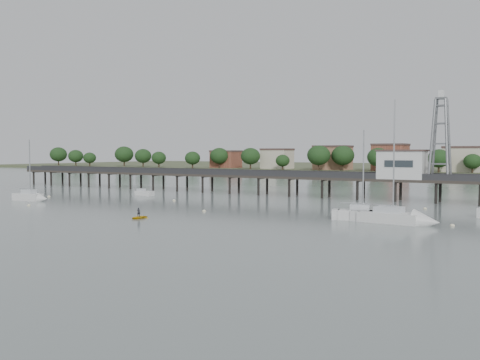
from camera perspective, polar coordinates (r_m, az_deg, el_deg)
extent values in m
plane|color=slate|center=(62.41, -21.61, -5.37)|extent=(500.00, 500.00, 0.00)
cube|color=#2D2823|center=(109.37, 4.06, 0.32)|extent=(150.00, 5.00, 0.50)
cube|color=#333335|center=(107.20, 3.48, 0.69)|extent=(150.00, 0.12, 1.10)
cube|color=#333335|center=(111.49, 4.61, 0.78)|extent=(150.00, 0.12, 1.10)
cylinder|color=black|center=(155.23, -21.15, 0.19)|extent=(0.50, 0.50, 4.40)
cylinder|color=black|center=(157.61, -20.06, 0.25)|extent=(0.50, 0.50, 4.40)
cylinder|color=black|center=(107.79, 3.60, -0.76)|extent=(0.50, 0.50, 4.40)
cylinder|color=black|center=(111.18, 4.49, -0.65)|extent=(0.50, 0.50, 4.40)
cube|color=silver|center=(100.59, 16.90, 1.53)|extent=(8.00, 5.00, 5.00)
cube|color=#4C3833|center=(100.56, 16.93, 3.04)|extent=(8.40, 5.40, 0.30)
cube|color=slate|center=(99.65, 20.68, 8.16)|extent=(1.80, 1.80, 0.30)
cube|color=silver|center=(99.72, 20.68, 8.59)|extent=(0.90, 0.90, 1.20)
cube|color=silver|center=(104.77, -21.59, -1.80)|extent=(5.41, 2.56, 1.65)
cone|color=silver|center=(102.44, -20.33, -1.88)|extent=(2.38, 2.25, 2.03)
cube|color=silver|center=(104.69, -21.60, -1.16)|extent=(2.48, 1.86, 0.75)
cylinder|color=#A5A8AA|center=(104.21, -21.51, 1.33)|extent=(0.18, 0.18, 9.80)
cylinder|color=#A5A8AA|center=(105.28, -21.93, -0.84)|extent=(3.05, 0.43, 0.12)
cube|color=silver|center=(71.52, 12.66, -3.80)|extent=(5.92, 3.49, 1.65)
cone|color=silver|center=(71.40, 15.45, -3.85)|extent=(2.78, 2.67, 2.16)
cube|color=silver|center=(71.39, 12.67, -2.87)|extent=(2.83, 2.29, 0.75)
cylinder|color=#A5A8AA|center=(71.05, 13.03, 1.03)|extent=(0.18, 0.18, 10.42)
cylinder|color=#A5A8AA|center=(71.40, 11.93, -2.41)|extent=(3.17, 0.93, 0.12)
cube|color=silver|center=(69.66, 15.61, -4.02)|extent=(7.73, 3.65, 1.65)
cone|color=silver|center=(68.15, 19.29, -4.23)|extent=(3.39, 3.21, 2.91)
cube|color=silver|center=(69.53, 15.62, -3.06)|extent=(3.54, 2.65, 0.75)
cylinder|color=#A5A8AA|center=(68.98, 16.10, 2.43)|extent=(0.18, 0.18, 14.02)
cylinder|color=#A5A8AA|center=(69.93, 14.67, -2.56)|extent=(4.35, 0.56, 0.12)
cube|color=silver|center=(110.53, -10.15, -1.44)|extent=(3.99, 1.76, 1.10)
cube|color=silver|center=(111.08, -10.49, -1.08)|extent=(1.35, 1.35, 0.66)
imported|color=yellow|center=(72.62, -10.76, -4.06)|extent=(1.89, 0.64, 2.61)
imported|color=black|center=(72.62, -10.76, -4.06)|extent=(0.76, 1.30, 0.29)
ellipsoid|color=#FCF1C4|center=(68.88, 21.71, -4.53)|extent=(0.56, 0.56, 0.39)
ellipsoid|color=#FCF1C4|center=(111.90, -19.70, -1.67)|extent=(0.56, 0.56, 0.39)
ellipsoid|color=#FCF1C4|center=(97.64, -7.05, -2.18)|extent=(0.56, 0.56, 0.39)
ellipsoid|color=#FCF1C4|center=(87.84, 19.14, -2.90)|extent=(0.56, 0.56, 0.39)
ellipsoid|color=#FCF1C4|center=(94.73, -21.60, -2.53)|extent=(0.56, 0.56, 0.39)
ellipsoid|color=#FCF1C4|center=(79.70, -3.85, -3.33)|extent=(0.56, 0.56, 0.39)
cube|color=#475133|center=(287.00, 20.86, 1.14)|extent=(500.00, 170.00, 1.40)
cube|color=brown|center=(260.80, -1.51, 2.31)|extent=(13.00, 10.50, 9.00)
cube|color=brown|center=(247.02, 4.00, 2.26)|extent=(13.00, 10.50, 9.00)
cube|color=brown|center=(236.12, 9.87, 2.19)|extent=(13.00, 10.50, 9.00)
cube|color=brown|center=(228.43, 15.74, 2.10)|extent=(13.00, 10.50, 9.00)
cube|color=brown|center=(222.85, 22.71, 1.96)|extent=(13.00, 10.50, 9.00)
ellipsoid|color=#1A3114|center=(268.51, -8.31, 2.36)|extent=(8.00, 8.00, 6.80)
ellipsoid|color=#1A3114|center=(214.35, 17.50, 2.10)|extent=(8.00, 8.00, 6.80)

